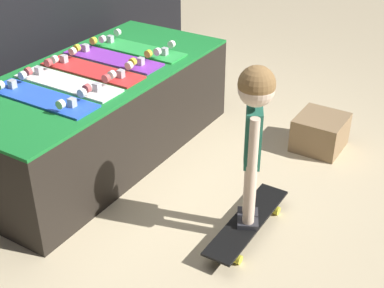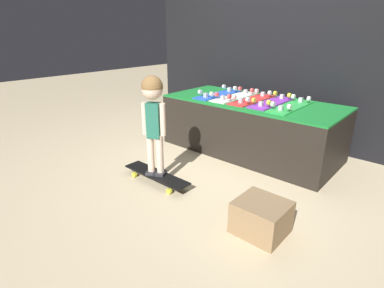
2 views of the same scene
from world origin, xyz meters
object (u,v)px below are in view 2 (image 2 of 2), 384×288
(skateboard_white_on_rack, at_px, (235,96))
(skateboard_green_on_rack, at_px, (291,106))
(skateboard_on_floor, at_px, (156,175))
(storage_box, at_px, (261,217))
(skateboard_blue_on_rack, at_px, (218,94))
(skateboard_purple_on_rack, at_px, (272,102))
(child, at_px, (153,108))
(skateboard_red_on_rack, at_px, (252,99))

(skateboard_white_on_rack, relative_size, skateboard_green_on_rack, 1.00)
(skateboard_on_floor, height_order, storage_box, storage_box)
(skateboard_blue_on_rack, relative_size, skateboard_white_on_rack, 1.00)
(skateboard_purple_on_rack, bearing_deg, child, -110.02)
(skateboard_blue_on_rack, height_order, child, child)
(skateboard_white_on_rack, distance_m, skateboard_on_floor, 1.42)
(skateboard_red_on_rack, bearing_deg, skateboard_blue_on_rack, -177.22)
(skateboard_red_on_rack, relative_size, skateboard_green_on_rack, 1.00)
(skateboard_red_on_rack, relative_size, skateboard_purple_on_rack, 1.00)
(skateboard_purple_on_rack, distance_m, storage_box, 1.58)
(skateboard_purple_on_rack, height_order, skateboard_green_on_rack, same)
(skateboard_green_on_rack, relative_size, skateboard_on_floor, 0.98)
(skateboard_purple_on_rack, relative_size, skateboard_green_on_rack, 1.00)
(child, xyz_separation_m, storage_box, (1.15, -0.01, -0.63))
(skateboard_purple_on_rack, xyz_separation_m, child, (-0.48, -1.33, 0.11))
(skateboard_red_on_rack, distance_m, skateboard_on_floor, 1.45)
(skateboard_white_on_rack, distance_m, skateboard_green_on_rack, 0.72)
(skateboard_white_on_rack, height_order, skateboard_green_on_rack, same)
(skateboard_white_on_rack, distance_m, storage_box, 1.82)
(skateboard_white_on_rack, xyz_separation_m, child, (-0.00, -1.30, 0.11))
(skateboard_blue_on_rack, relative_size, skateboard_red_on_rack, 1.00)
(skateboard_white_on_rack, distance_m, skateboard_red_on_rack, 0.24)
(skateboard_white_on_rack, relative_size, child, 0.79)
(skateboard_blue_on_rack, height_order, skateboard_on_floor, skateboard_blue_on_rack)
(skateboard_white_on_rack, height_order, skateboard_red_on_rack, same)
(storage_box, bearing_deg, skateboard_white_on_rack, 131.04)
(skateboard_green_on_rack, distance_m, skateboard_on_floor, 1.59)
(skateboard_red_on_rack, xyz_separation_m, skateboard_purple_on_rack, (0.24, 0.02, 0.00))
(skateboard_red_on_rack, bearing_deg, skateboard_green_on_rack, -1.69)
(skateboard_red_on_rack, xyz_separation_m, skateboard_on_floor, (-0.24, -1.31, -0.57))
(skateboard_on_floor, xyz_separation_m, storage_box, (1.15, -0.01, 0.05))
(skateboard_green_on_rack, xyz_separation_m, skateboard_on_floor, (-0.72, -1.30, -0.57))
(skateboard_blue_on_rack, xyz_separation_m, child, (0.23, -1.29, 0.11))
(skateboard_red_on_rack, xyz_separation_m, child, (-0.24, -1.31, 0.11))
(skateboard_blue_on_rack, distance_m, skateboard_on_floor, 1.43)
(skateboard_blue_on_rack, relative_size, skateboard_on_floor, 0.98)
(skateboard_blue_on_rack, xyz_separation_m, skateboard_green_on_rack, (0.96, 0.01, 0.00))
(skateboard_purple_on_rack, bearing_deg, skateboard_blue_on_rack, -176.71)
(skateboard_blue_on_rack, relative_size, skateboard_green_on_rack, 1.00)
(skateboard_blue_on_rack, height_order, skateboard_white_on_rack, same)
(skateboard_purple_on_rack, bearing_deg, skateboard_red_on_rack, -175.68)
(skateboard_blue_on_rack, xyz_separation_m, skateboard_white_on_rack, (0.24, 0.02, 0.00))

